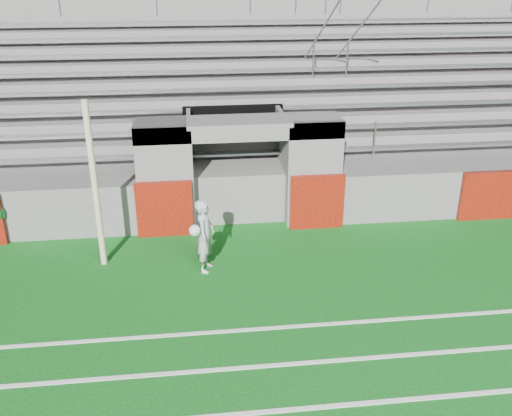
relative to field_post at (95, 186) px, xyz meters
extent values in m
plane|color=#0D5214|center=(3.09, -1.74, -1.78)|extent=(90.00, 90.00, 0.00)
cylinder|color=beige|center=(0.00, 0.00, 0.00)|extent=(0.13, 0.13, 3.55)
cube|color=white|center=(3.09, -4.74, -1.77)|extent=(28.00, 0.09, 0.01)
cube|color=white|center=(3.09, -3.74, -1.77)|extent=(28.00, 0.09, 0.01)
cube|color=white|center=(3.09, -2.74, -1.77)|extent=(28.00, 0.09, 0.01)
cube|color=#615F5C|center=(1.29, 1.76, -0.48)|extent=(1.20, 1.00, 2.60)
cube|color=#615F5C|center=(4.89, 1.76, -0.48)|extent=(1.20, 1.00, 2.60)
cube|color=black|center=(3.09, 3.46, -0.53)|extent=(2.60, 0.20, 2.50)
cube|color=#615F5C|center=(1.94, 2.36, -0.53)|extent=(0.10, 2.20, 2.50)
cube|color=#615F5C|center=(4.24, 2.36, -0.53)|extent=(0.10, 2.20, 2.50)
cube|color=#615F5C|center=(3.09, 1.76, 0.62)|extent=(4.80, 1.00, 0.40)
cube|color=#615F5C|center=(3.09, 5.61, -0.63)|extent=(26.00, 8.00, 0.20)
cube|color=#615F5C|center=(3.09, 5.61, -1.25)|extent=(26.00, 8.00, 1.05)
cube|color=#631208|center=(1.29, 1.20, -1.10)|extent=(1.30, 0.15, 1.35)
cube|color=#631208|center=(4.89, 1.20, -1.10)|extent=(1.30, 0.15, 1.35)
cube|color=#631208|center=(9.59, 1.20, -1.15)|extent=(2.20, 0.15, 1.25)
cube|color=gray|center=(3.09, 2.68, -0.31)|extent=(23.00, 0.28, 0.06)
cube|color=#615F5C|center=(3.09, 3.53, -0.34)|extent=(24.00, 0.75, 0.38)
cube|color=gray|center=(3.09, 3.43, 0.07)|extent=(23.00, 0.28, 0.06)
cube|color=#615F5C|center=(3.09, 4.28, -0.15)|extent=(24.00, 0.75, 0.76)
cube|color=gray|center=(3.09, 4.18, 0.45)|extent=(23.00, 0.28, 0.06)
cube|color=#615F5C|center=(3.09, 5.03, 0.04)|extent=(24.00, 0.75, 1.14)
cube|color=gray|center=(3.09, 4.93, 0.83)|extent=(23.00, 0.28, 0.06)
cube|color=#615F5C|center=(3.09, 5.78, 0.23)|extent=(24.00, 0.75, 1.52)
cube|color=gray|center=(3.09, 5.68, 1.21)|extent=(23.00, 0.28, 0.06)
cube|color=#615F5C|center=(3.09, 6.53, 0.42)|extent=(24.00, 0.75, 1.90)
cube|color=gray|center=(3.09, 6.43, 1.59)|extent=(23.00, 0.28, 0.06)
cube|color=#615F5C|center=(3.09, 7.28, 0.61)|extent=(24.00, 0.75, 2.28)
cube|color=gray|center=(3.09, 7.18, 1.97)|extent=(23.00, 0.28, 0.06)
cube|color=#615F5C|center=(3.09, 8.03, 0.80)|extent=(24.00, 0.75, 2.66)
cube|color=gray|center=(3.09, 7.93, 2.35)|extent=(23.00, 0.28, 0.06)
cube|color=#615F5C|center=(3.09, 8.71, 0.87)|extent=(26.00, 0.60, 5.29)
cylinder|color=#A5A8AD|center=(5.59, 2.41, -0.03)|extent=(0.05, 0.05, 1.00)
cylinder|color=#A5A8AD|center=(5.59, 5.41, 1.49)|extent=(0.05, 0.05, 1.00)
cylinder|color=#A5A8AD|center=(5.59, 5.41, 1.99)|extent=(0.05, 6.02, 3.08)
cylinder|color=#A5A8AD|center=(6.59, 2.41, -0.03)|extent=(0.05, 0.05, 1.00)
cylinder|color=#A5A8AD|center=(6.59, 5.41, 1.49)|extent=(0.05, 0.05, 1.00)
cylinder|color=#A5A8AD|center=(6.59, 5.41, 1.99)|extent=(0.05, 6.02, 3.08)
imported|color=#ADB2B7|center=(2.17, -0.51, -0.99)|extent=(0.51, 0.65, 1.58)
sphere|color=white|center=(1.97, -0.65, -0.79)|extent=(0.24, 0.24, 0.24)
camera|label=1|loc=(1.98, -11.02, 4.28)|focal=40.00mm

